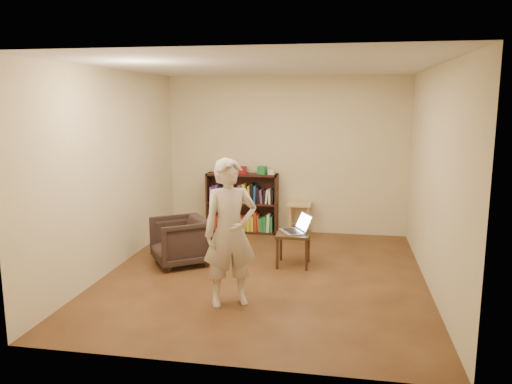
% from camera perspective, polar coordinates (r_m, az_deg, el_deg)
% --- Properties ---
extents(floor, '(4.50, 4.50, 0.00)m').
position_cam_1_polar(floor, '(6.46, 0.94, -9.49)').
color(floor, '#422615').
rests_on(floor, ground).
extents(ceiling, '(4.50, 4.50, 0.00)m').
position_cam_1_polar(ceiling, '(6.09, 1.02, 14.19)').
color(ceiling, silver).
rests_on(ceiling, wall_back).
extents(wall_back, '(4.00, 0.00, 4.00)m').
position_cam_1_polar(wall_back, '(8.35, 3.44, 4.19)').
color(wall_back, beige).
rests_on(wall_back, floor).
extents(wall_left, '(0.00, 4.50, 4.50)m').
position_cam_1_polar(wall_left, '(6.75, -16.04, 2.35)').
color(wall_left, beige).
rests_on(wall_left, floor).
extents(wall_right, '(0.00, 4.50, 4.50)m').
position_cam_1_polar(wall_right, '(6.15, 19.70, 1.41)').
color(wall_right, beige).
rests_on(wall_right, floor).
extents(bookshelf, '(1.20, 0.30, 1.00)m').
position_cam_1_polar(bookshelf, '(8.45, -1.56, -1.64)').
color(bookshelf, black).
rests_on(bookshelf, floor).
extents(box_yellow, '(0.23, 0.19, 0.17)m').
position_cam_1_polar(box_yellow, '(8.42, -3.70, 2.76)').
color(box_yellow, gold).
rests_on(box_yellow, bookshelf).
extents(red_cloth, '(0.36, 0.29, 0.11)m').
position_cam_1_polar(red_cloth, '(8.38, -2.16, 2.52)').
color(red_cloth, maroon).
rests_on(red_cloth, bookshelf).
extents(box_green, '(0.16, 0.16, 0.13)m').
position_cam_1_polar(box_green, '(8.28, 0.71, 2.51)').
color(box_green, '#217B3B').
rests_on(box_green, bookshelf).
extents(box_white, '(0.10, 0.10, 0.08)m').
position_cam_1_polar(box_white, '(8.25, 1.77, 2.30)').
color(box_white, silver).
rests_on(box_white, bookshelf).
extents(stool, '(0.38, 0.38, 0.55)m').
position_cam_1_polar(stool, '(8.25, 5.02, -1.96)').
color(stool, tan).
rests_on(stool, floor).
extents(armchair, '(0.97, 0.96, 0.64)m').
position_cam_1_polar(armchair, '(6.88, -8.68, -5.57)').
color(armchair, '#2B211D').
rests_on(armchair, floor).
extents(side_table, '(0.44, 0.44, 0.45)m').
position_cam_1_polar(side_table, '(6.75, 4.29, -5.29)').
color(side_table, black).
rests_on(side_table, floor).
extents(laptop, '(0.49, 0.48, 0.25)m').
position_cam_1_polar(laptop, '(6.75, 4.64, -4.11)').
color(laptop, silver).
rests_on(laptop, side_table).
extents(person, '(0.69, 0.60, 1.60)m').
position_cam_1_polar(person, '(5.37, -2.98, -4.68)').
color(person, beige).
rests_on(person, floor).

